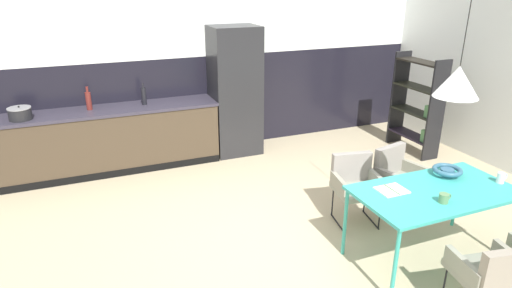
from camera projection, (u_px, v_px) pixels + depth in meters
The scene contains 18 objects.
ground_plane at pixel (309, 254), 4.34m from camera, with size 9.61×9.61×0.00m, color tan.
back_wall_splashback_dark at pixel (213, 102), 6.90m from camera, with size 7.39×0.12×1.49m, color black.
back_wall_panel_upper at pixel (209, 5), 6.37m from camera, with size 7.39×0.12×1.49m, color white.
kitchen_counter at pixel (95, 142), 6.05m from camera, with size 3.45×0.63×0.91m.
refrigerator_column at pixel (235, 91), 6.60m from camera, with size 0.71×0.60×1.96m, color #232326.
dining_table at pixel (436, 195), 4.03m from camera, with size 1.52×0.83×0.75m.
armchair_near_window at pixel (355, 180), 4.80m from camera, with size 0.56×0.55×0.77m.
armchair_by_stool at pixel (397, 172), 4.97m from camera, with size 0.57×0.57×0.79m.
armchair_far_side at pixel (494, 271), 3.32m from camera, with size 0.56×0.55×0.75m.
fruit_bowl at pixel (447, 171), 4.29m from camera, with size 0.29×0.29×0.08m.
open_book at pixel (392, 190), 4.00m from camera, with size 0.27×0.22×0.02m.
mug_tall_blue at pixel (501, 178), 4.14m from camera, with size 0.12×0.07×0.10m.
mug_glass_clear at pixel (444, 198), 3.78m from camera, with size 0.13×0.08×0.08m.
cooking_pot at pixel (20, 114), 5.48m from camera, with size 0.28×0.28×0.18m.
bottle_spice_small at pixel (89, 100), 5.88m from camera, with size 0.08×0.08×0.32m.
bottle_vinegar_dark at pixel (144, 96), 6.12m from camera, with size 0.07×0.07×0.31m.
open_shelf_unit at pixel (418, 105), 6.66m from camera, with size 0.30×0.87×1.52m.
pendant_lamp_over_table_near at pixel (458, 82), 3.61m from camera, with size 0.37×0.37×1.27m.
Camera 1 is at (-1.87, -3.18, 2.59)m, focal length 30.28 mm.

